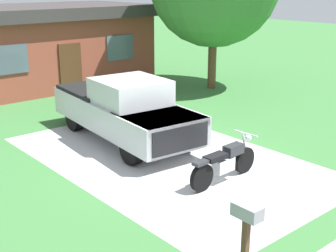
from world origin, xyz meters
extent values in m
plane|color=#386F37|center=(0.00, 0.00, 0.00)|extent=(80.00, 80.00, 0.00)
cube|color=#B2B2B2|center=(0.00, 0.00, 0.00)|extent=(5.35, 8.81, 0.01)
cylinder|color=black|center=(0.87, -1.92, 0.33)|extent=(0.67, 0.15, 0.66)
cylinder|color=black|center=(-0.68, -2.01, 0.33)|extent=(0.67, 0.15, 0.66)
cube|color=silver|center=(0.07, -1.97, 0.42)|extent=(0.57, 0.29, 0.32)
cube|color=#28282D|center=(0.42, -1.95, 0.72)|extent=(0.53, 0.29, 0.24)
cube|color=black|center=(-0.23, -1.98, 0.70)|extent=(0.61, 0.31, 0.12)
cube|color=#28282D|center=(-0.68, -2.01, 0.70)|extent=(0.49, 0.22, 0.08)
cylinder|color=silver|center=(0.87, -1.92, 0.70)|extent=(0.33, 0.08, 0.77)
cylinder|color=silver|center=(0.87, -1.92, 1.02)|extent=(0.08, 0.70, 0.04)
sphere|color=silver|center=(0.99, -1.92, 0.88)|extent=(0.16, 0.16, 0.16)
cylinder|color=black|center=(0.73, 0.18, 0.42)|extent=(0.38, 0.86, 0.84)
cylinder|color=black|center=(-0.90, 0.33, 0.42)|extent=(0.38, 0.86, 0.84)
cylinder|color=black|center=(1.05, 3.67, 0.42)|extent=(0.38, 0.86, 0.84)
cylinder|color=black|center=(-0.58, 3.82, 0.42)|extent=(0.38, 0.86, 0.84)
cube|color=#B7BABF|center=(0.08, 2.05, 0.80)|extent=(2.51, 5.76, 0.80)
cube|color=#B7BABF|center=(-0.09, 0.21, 1.10)|extent=(2.07, 2.07, 0.20)
cube|color=#B7BABF|center=(0.04, 1.65, 1.55)|extent=(1.97, 2.06, 0.70)
cube|color=#3F4C56|center=(-0.03, 0.85, 1.45)|extent=(1.71, 0.32, 0.60)
cube|color=black|center=(0.22, 3.59, 1.05)|extent=(2.11, 2.57, 0.50)
cube|color=black|center=(-0.18, -0.72, 0.80)|extent=(1.70, 0.26, 0.64)
cube|color=#4C3823|center=(-2.37, -4.70, 0.55)|extent=(0.10, 0.10, 1.10)
cube|color=gray|center=(-2.37, -4.70, 1.15)|extent=(0.26, 0.48, 0.22)
cylinder|color=brown|center=(7.07, 5.25, 1.32)|extent=(0.36, 0.36, 2.63)
cube|color=brown|center=(1.84, 10.86, 1.50)|extent=(9.00, 5.00, 3.00)
cube|color=#383333|center=(1.84, 10.86, 3.25)|extent=(9.60, 5.60, 0.50)
cube|color=#4C2D19|center=(1.84, 8.33, 1.05)|extent=(1.00, 0.08, 2.10)
cube|color=#4C5966|center=(-0.68, 8.33, 1.70)|extent=(1.40, 0.06, 1.10)
cube|color=#4C5966|center=(4.36, 8.33, 1.70)|extent=(1.40, 0.06, 1.10)
camera|label=1|loc=(-7.49, -8.80, 4.57)|focal=49.63mm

